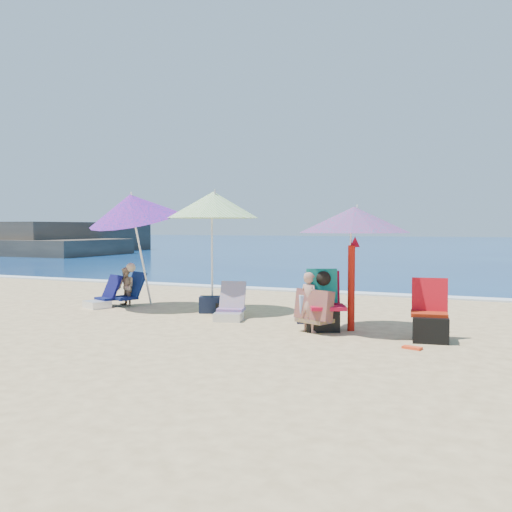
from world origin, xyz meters
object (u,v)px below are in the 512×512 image
at_px(chair_navy, 103,299).
at_px(person_left, 127,286).
at_px(furled_umbrella, 352,279).
at_px(camp_chair_right, 322,308).
at_px(umbrella_turquoise, 354,220).
at_px(umbrella_striped, 213,205).
at_px(chair_rainbow, 230,310).
at_px(umbrella_blue, 132,207).
at_px(camp_chair_left, 430,322).
at_px(person_center, 313,303).

xyz_separation_m(chair_navy, person_left, (0.34, 0.35, 0.23)).
height_order(furled_umbrella, camp_chair_right, furled_umbrella).
relative_size(umbrella_turquoise, furled_umbrella, 1.37).
relative_size(umbrella_striped, chair_navy, 2.79).
xyz_separation_m(umbrella_turquoise, chair_rainbow, (-2.22, 0.13, -1.56)).
distance_m(umbrella_blue, chair_navy, 1.96).
distance_m(umbrella_striped, furled_umbrella, 3.32).
relative_size(umbrella_turquoise, camp_chair_right, 2.07).
height_order(camp_chair_left, person_center, person_center).
relative_size(furled_umbrella, chair_navy, 1.76).
xyz_separation_m(chair_navy, camp_chair_right, (4.81, -0.73, 0.18)).
relative_size(chair_navy, camp_chair_left, 0.95).
height_order(furled_umbrella, chair_rainbow, furled_umbrella).
xyz_separation_m(camp_chair_right, person_left, (-4.47, 1.08, 0.05)).
distance_m(umbrella_turquoise, person_center, 1.45).
height_order(umbrella_striped, furled_umbrella, umbrella_striped).
bearing_deg(umbrella_blue, umbrella_striped, 9.93).
xyz_separation_m(umbrella_striped, person_left, (-1.97, -0.07, -1.64)).
distance_m(person_center, person_left, 4.57).
distance_m(umbrella_turquoise, camp_chair_right, 1.47).
xyz_separation_m(umbrella_blue, person_left, (-0.31, 0.22, -1.61)).
xyz_separation_m(furled_umbrella, person_left, (-4.90, 0.89, -0.41)).
xyz_separation_m(umbrella_striped, camp_chair_left, (4.15, -1.31, -1.78)).
relative_size(furled_umbrella, camp_chair_left, 1.67).
relative_size(furled_umbrella, person_left, 1.67).
height_order(umbrella_blue, furled_umbrella, umbrella_blue).
xyz_separation_m(umbrella_turquoise, umbrella_blue, (-4.60, 0.61, 0.27)).
height_order(umbrella_striped, camp_chair_left, umbrella_striped).
height_order(chair_navy, person_center, person_center).
distance_m(chair_navy, camp_chair_left, 6.52).
relative_size(furled_umbrella, chair_rainbow, 1.88).
bearing_deg(umbrella_blue, furled_umbrella, -8.27).
distance_m(umbrella_turquoise, furled_umbrella, 0.93).
bearing_deg(camp_chair_left, umbrella_blue, 170.04).
height_order(umbrella_blue, camp_chair_right, umbrella_blue).
height_order(umbrella_turquoise, camp_chair_left, umbrella_turquoise).
height_order(chair_navy, camp_chair_right, camp_chair_right).
distance_m(umbrella_striped, camp_chair_right, 3.23).
bearing_deg(umbrella_striped, camp_chair_right, -24.57).
xyz_separation_m(chair_rainbow, person_left, (-2.69, 0.70, 0.23)).
height_order(person_center, person_left, person_center).
bearing_deg(umbrella_striped, furled_umbrella, -18.07).
bearing_deg(umbrella_blue, person_left, 144.52).
height_order(umbrella_turquoise, umbrella_blue, umbrella_blue).
bearing_deg(chair_rainbow, umbrella_striped, 133.39).
xyz_separation_m(umbrella_turquoise, person_center, (-0.52, -0.45, -1.28)).
height_order(chair_rainbow, person_center, person_center).
bearing_deg(camp_chair_right, umbrella_blue, 168.38).
bearing_deg(chair_rainbow, person_center, -18.89).
bearing_deg(camp_chair_left, chair_rainbow, 171.01).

